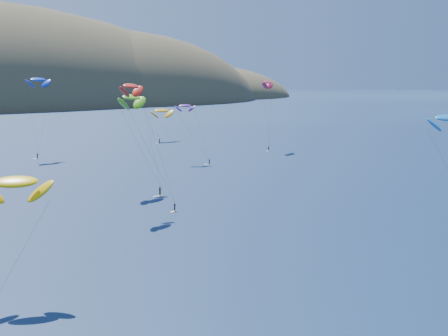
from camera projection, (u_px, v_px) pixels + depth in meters
kitesurfer_2 at (15, 182)px, 79.01m from camera, size 10.87×10.47×17.22m
kitesurfer_3 at (132, 97)px, 149.59m from camera, size 10.61×15.93×25.20m
kitesurfer_4 at (38, 80)px, 206.64m from camera, size 9.69×6.51×28.48m
kitesurfer_6 at (185, 106)px, 196.99m from camera, size 7.38×11.84×19.65m
kitesurfer_8 at (267, 82)px, 228.58m from camera, size 8.80×9.08×26.99m
kitesurfer_9 at (131, 86)px, 127.51m from camera, size 10.76×10.86×27.75m
kitesurfer_11 at (162, 110)px, 259.57m from camera, size 11.92×11.55×15.48m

